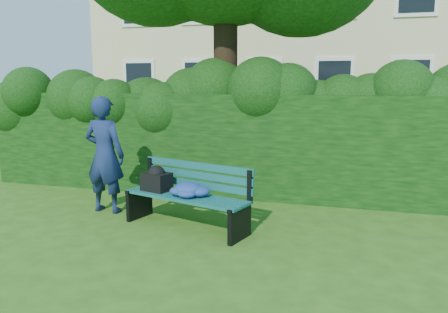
# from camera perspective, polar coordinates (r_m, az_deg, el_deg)

# --- Properties ---
(ground) EXTENTS (80.00, 80.00, 0.00)m
(ground) POSITION_cam_1_polar(r_m,az_deg,el_deg) (5.97, -1.59, -9.98)
(ground) COLOR #315B18
(ground) RESTS_ON ground
(hedge) EXTENTS (10.00, 1.00, 1.80)m
(hedge) POSITION_cam_1_polar(r_m,az_deg,el_deg) (7.83, 3.19, 1.58)
(hedge) COLOR black
(hedge) RESTS_ON ground
(park_bench) EXTENTS (1.91, 1.06, 0.89)m
(park_bench) POSITION_cam_1_polar(r_m,az_deg,el_deg) (6.13, -5.50, -4.57)
(park_bench) COLOR #0E4741
(park_bench) RESTS_ON ground
(man_reading) EXTENTS (0.68, 0.47, 1.80)m
(man_reading) POSITION_cam_1_polar(r_m,az_deg,el_deg) (6.96, -15.31, 0.21)
(man_reading) COLOR navy
(man_reading) RESTS_ON ground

